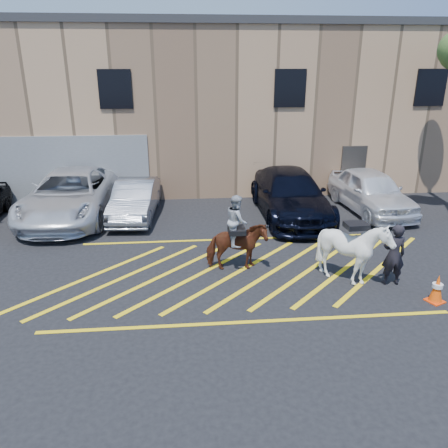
{
  "coord_description": "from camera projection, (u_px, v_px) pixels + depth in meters",
  "views": [
    {
      "loc": [
        -1.36,
        -11.28,
        5.55
      ],
      "look_at": [
        -0.32,
        0.2,
        1.3
      ],
      "focal_mm": 35.0,
      "sensor_mm": 36.0,
      "label": 1
    }
  ],
  "objects": [
    {
      "name": "ground",
      "position": [
        235.0,
        268.0,
        12.58
      ],
      "size": [
        90.0,
        90.0,
        0.0
      ],
      "primitive_type": "plane",
      "color": "black",
      "rests_on": "ground"
    },
    {
      "name": "warehouse",
      "position": [
        209.0,
        103.0,
        22.52
      ],
      "size": [
        32.42,
        10.2,
        7.3
      ],
      "color": "tan",
      "rests_on": "ground"
    },
    {
      "name": "hatching_zone",
      "position": [
        237.0,
        273.0,
        12.3
      ],
      "size": [
        12.6,
        5.12,
        0.01
      ],
      "color": "yellow",
      "rests_on": "ground"
    },
    {
      "name": "car_white_suv",
      "position": [
        371.0,
        191.0,
        17.2
      ],
      "size": [
        2.31,
        4.97,
        1.65
      ],
      "primitive_type": "imported",
      "rotation": [
        0.0,
        0.0,
        0.08
      ],
      "color": "white",
      "rests_on": "ground"
    },
    {
      "name": "traffic_cone",
      "position": [
        437.0,
        288.0,
        10.7
      ],
      "size": [
        0.5,
        0.5,
        0.73
      ],
      "color": "#FF3D0A",
      "rests_on": "ground"
    },
    {
      "name": "mounted_bay",
      "position": [
        237.0,
        240.0,
        12.21
      ],
      "size": [
        1.69,
        0.8,
        2.21
      ],
      "color": "#581E15",
      "rests_on": "ground"
    },
    {
      "name": "saddled_white",
      "position": [
        353.0,
        251.0,
        11.48
      ],
      "size": [
        1.55,
        1.72,
        1.82
      ],
      "color": "white",
      "rests_on": "ground"
    },
    {
      "name": "car_white_pickup",
      "position": [
        71.0,
        195.0,
        16.51
      ],
      "size": [
        3.12,
        6.41,
        1.76
      ],
      "primitive_type": "imported",
      "rotation": [
        0.0,
        0.0,
        -0.03
      ],
      "color": "silver",
      "rests_on": "ground"
    },
    {
      "name": "car_blue_suv",
      "position": [
        290.0,
        194.0,
        16.69
      ],
      "size": [
        2.44,
        5.89,
        1.7
      ],
      "primitive_type": "imported",
      "rotation": [
        0.0,
        0.0,
        0.01
      ],
      "color": "black",
      "rests_on": "ground"
    },
    {
      "name": "handler",
      "position": [
        394.0,
        255.0,
        11.41
      ],
      "size": [
        0.63,
        0.43,
        1.69
      ],
      "primitive_type": "imported",
      "rotation": [
        0.0,
        0.0,
        3.1
      ],
      "color": "black",
      "rests_on": "ground"
    },
    {
      "name": "car_silver_sedan",
      "position": [
        135.0,
        199.0,
        16.59
      ],
      "size": [
        1.75,
        4.31,
        1.39
      ],
      "primitive_type": "imported",
      "rotation": [
        0.0,
        0.0,
        -0.07
      ],
      "color": "gray",
      "rests_on": "ground"
    }
  ]
}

